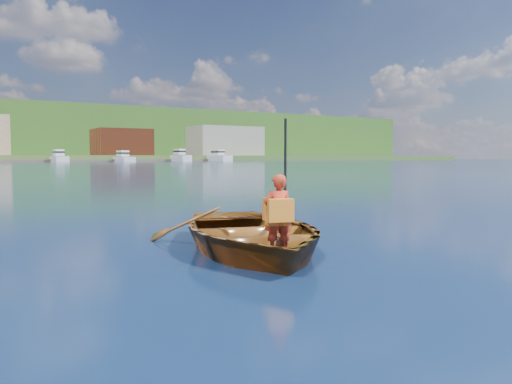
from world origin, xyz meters
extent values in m
plane|color=#0F2C43|center=(0.00, 0.00, 0.00)|extent=(600.00, 600.00, 0.00)
imported|color=brown|center=(1.38, -0.96, 0.26)|extent=(3.80, 4.60, 0.83)
imported|color=#B7311C|center=(1.29, -1.87, 0.63)|extent=(0.44, 0.35, 1.06)
cube|color=orange|center=(1.25, -1.98, 0.70)|extent=(0.35, 0.19, 0.30)
cube|color=orange|center=(1.32, -1.75, 0.70)|extent=(0.35, 0.17, 0.30)
cube|color=orange|center=(1.29, -1.87, 0.52)|extent=(0.35, 0.29, 0.05)
cylinder|color=black|center=(1.47, -1.76, 1.00)|extent=(0.04, 0.04, 1.80)
cube|color=brown|center=(45.00, 165.00, 6.50)|extent=(18.00, 16.00, 9.00)
cube|color=gray|center=(85.00, 165.00, 7.50)|extent=(26.00, 16.00, 11.00)
cube|color=silver|center=(21.19, 143.00, 0.73)|extent=(3.42, 12.21, 1.83)
cube|color=silver|center=(21.19, 144.22, 2.73)|extent=(2.39, 5.50, 1.80)
cube|color=black|center=(21.19, 144.22, 2.83)|extent=(2.46, 5.74, 0.50)
cube|color=silver|center=(39.60, 143.00, 0.64)|extent=(3.51, 12.54, 1.61)
cube|color=silver|center=(39.60, 144.25, 2.51)|extent=(2.46, 5.64, 1.80)
cube|color=black|center=(39.60, 144.25, 2.61)|extent=(2.53, 5.90, 0.50)
cube|color=silver|center=(57.91, 143.00, 0.91)|extent=(3.09, 11.02, 2.27)
cube|color=silver|center=(57.91, 144.10, 3.17)|extent=(2.16, 4.96, 1.80)
cube|color=black|center=(57.91, 144.10, 3.27)|extent=(2.22, 5.18, 0.50)
cube|color=silver|center=(71.72, 143.00, 0.87)|extent=(3.51, 12.54, 2.17)
cube|color=silver|center=(71.72, 144.25, 3.07)|extent=(2.46, 5.64, 1.80)
cube|color=black|center=(71.72, 144.25, 3.17)|extent=(2.53, 5.89, 0.50)
cylinder|color=#382314|center=(136.63, 222.07, 10.12)|extent=(0.80, 0.80, 3.42)
sphere|color=#265F19|center=(136.63, 222.07, 14.68)|extent=(6.38, 6.38, 6.38)
cylinder|color=#382314|center=(112.45, 268.15, 19.22)|extent=(0.80, 0.80, 3.19)
sphere|color=#265F19|center=(112.45, 268.15, 23.47)|extent=(5.95, 5.95, 5.95)
cylinder|color=#382314|center=(167.90, 248.60, 15.54)|extent=(0.80, 0.80, 3.64)
sphere|color=#265F19|center=(167.90, 248.60, 20.39)|extent=(6.79, 6.79, 6.79)
cylinder|color=#382314|center=(138.34, 243.80, 14.47)|extent=(0.80, 0.80, 3.42)
sphere|color=#265F19|center=(138.34, 243.80, 19.04)|extent=(6.39, 6.39, 6.39)
cylinder|color=#382314|center=(17.60, 261.42, 17.87)|extent=(0.80, 0.80, 3.17)
sphere|color=#265F19|center=(17.60, 261.42, 22.09)|extent=(5.91, 5.91, 5.91)
camera|label=1|loc=(-2.26, -7.34, 1.39)|focal=35.00mm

